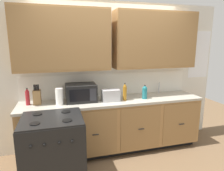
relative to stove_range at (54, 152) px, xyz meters
The scene contains 12 objects.
ground_plane 1.14m from the stove_range, 18.59° to the left, with size 8.00×8.00×0.00m, color brown.
wall_unit 1.76m from the stove_range, 40.08° to the left, with size 4.20×0.40×2.53m.
counter_run 1.17m from the stove_range, 32.55° to the left, with size 3.03×0.64×0.92m.
stove_range is the anchor object (origin of this frame).
microwave 1.02m from the stove_range, 57.26° to the left, with size 0.48×0.37×0.28m.
toaster 1.21m from the stove_range, 32.14° to the left, with size 0.28×0.18×0.19m.
knife_block 0.93m from the stove_range, 107.52° to the left, with size 0.11×0.14×0.31m.
sink_faucet 2.17m from the stove_range, 23.53° to the left, with size 0.02×0.02×0.20m, color #B2B5BA.
paper_towel_roll 0.83m from the stove_range, 79.65° to the left, with size 0.12×0.12×0.26m, color white.
bottle_red 0.97m from the stove_range, 117.11° to the left, with size 0.06×0.06×0.26m.
bottle_amber 1.40m from the stove_range, 25.51° to the left, with size 0.06×0.06×0.29m.
bottle_teal 1.70m from the stove_range, 20.10° to the left, with size 0.08×0.08×0.24m.
Camera 1 is at (-0.88, -2.77, 1.84)m, focal length 31.78 mm.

